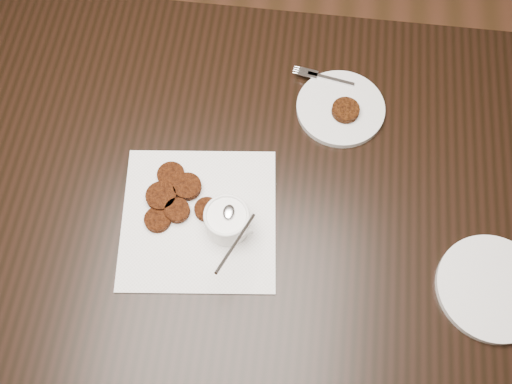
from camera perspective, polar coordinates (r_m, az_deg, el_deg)
floor at (r=1.85m, az=-4.33°, el=-11.29°), size 4.00×4.00×0.00m
table at (r=1.50m, az=-5.07°, el=-6.05°), size 1.48×0.95×0.75m
napkin at (r=1.13m, az=-5.55°, el=-2.59°), size 0.32×0.32×0.00m
sauce_ramekin at (r=1.06m, az=-2.89°, el=-2.17°), size 0.13×0.13×0.12m
patty_cluster at (r=1.14m, az=-7.86°, el=-0.95°), size 0.19×0.19×0.02m
plate_with_patty at (r=1.24m, az=8.21°, el=8.19°), size 0.21×0.21×0.03m
plate_empty at (r=1.16m, az=21.87°, el=-8.63°), size 0.24×0.24×0.01m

